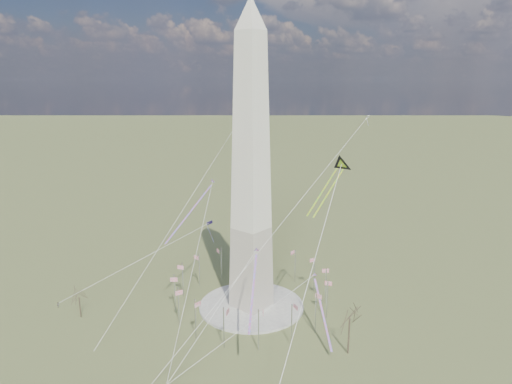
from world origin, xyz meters
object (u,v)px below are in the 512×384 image
Objects in this scene: washington_monument at (251,171)px; kite_delta_black at (339,168)px; person_west at (58,305)px; tree_near at (350,316)px.

washington_monument is 5.63× the size of kite_delta_black.
person_west is 0.10× the size of kite_delta_black.
kite_delta_black is at bearing -121.81° from person_west.
washington_monument is 81.62m from person_west.
tree_near is at bearing -128.07° from person_west.
washington_monument reaches higher than person_west.
kite_delta_black is (80.74, 46.95, 51.15)m from person_west.
person_west is at bearing -139.72° from washington_monument.
kite_delta_black is at bearing 7.29° from washington_monument.
kite_delta_black is at bearing 143.22° from tree_near.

